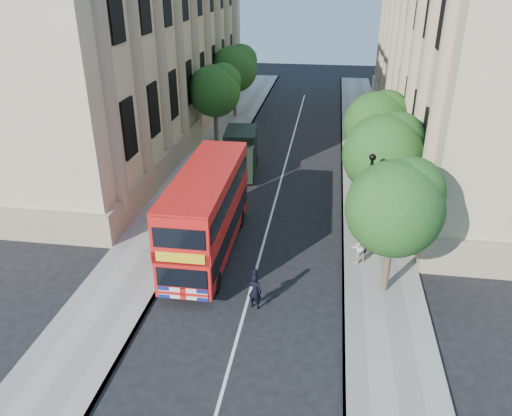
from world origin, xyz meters
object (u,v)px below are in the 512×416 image
at_px(lamp_post, 367,209).
at_px(woman_pedestrian, 358,246).
at_px(police_constable, 255,291).
at_px(double_decker_bus, 207,210).
at_px(box_van, 240,154).

relative_size(lamp_post, woman_pedestrian, 3.05).
bearing_deg(police_constable, double_decker_bus, -35.86).
bearing_deg(woman_pedestrian, double_decker_bus, -38.03).
relative_size(lamp_post, box_van, 0.98).
relative_size(box_van, police_constable, 3.24).
height_order(double_decker_bus, woman_pedestrian, double_decker_bus).
bearing_deg(woman_pedestrian, police_constable, 5.41).
height_order(double_decker_bus, police_constable, double_decker_bus).
distance_m(box_van, police_constable, 15.03).
distance_m(lamp_post, double_decker_bus, 7.63).
xyz_separation_m(double_decker_bus, police_constable, (2.95, -4.08, -1.53)).
bearing_deg(box_van, lamp_post, -55.53).
height_order(box_van, woman_pedestrian, box_van).
xyz_separation_m(lamp_post, police_constable, (-4.62, -5.00, -1.70)).
bearing_deg(box_van, woman_pedestrian, -59.11).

